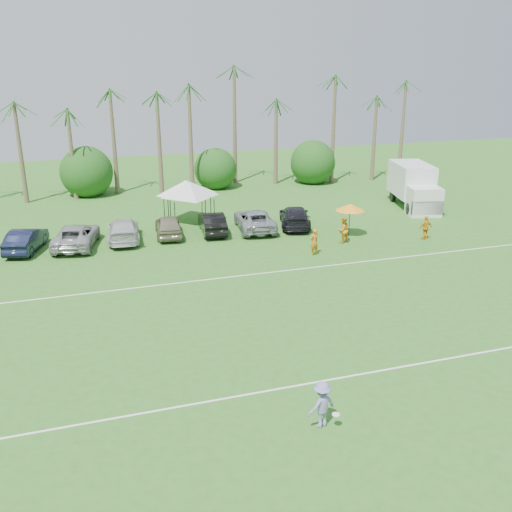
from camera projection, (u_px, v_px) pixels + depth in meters
name	position (u px, v px, depth m)	size (l,w,h in m)	color
ground	(311.00, 416.00, 20.12)	(120.00, 120.00, 0.00)	#2D671E
field_lines	(245.00, 322.00, 27.31)	(80.00, 12.10, 0.01)	white
palm_tree_2	(4.00, 94.00, 47.80)	(2.40, 2.40, 10.90)	brown
palm_tree_3	(53.00, 82.00, 48.69)	(2.40, 2.40, 11.90)	brown
palm_tree_4	(104.00, 112.00, 50.69)	(2.40, 2.40, 8.90)	brown
palm_tree_5	(149.00, 101.00, 51.57)	(2.40, 2.40, 9.90)	brown
palm_tree_6	(192.00, 90.00, 52.45)	(2.40, 2.40, 10.90)	brown
palm_tree_7	(234.00, 80.00, 53.33)	(2.40, 2.40, 11.90)	brown
palm_tree_8	(283.00, 107.00, 55.63)	(2.40, 2.40, 8.90)	brown
palm_tree_9	(330.00, 97.00, 56.79)	(2.40, 2.40, 9.90)	brown
palm_tree_10	(375.00, 88.00, 57.96)	(2.40, 2.40, 10.90)	brown
palm_tree_11	(410.00, 78.00, 58.85)	(2.40, 2.40, 11.90)	brown
bush_tree_1	(87.00, 175.00, 52.87)	(4.00, 4.00, 4.00)	brown
bush_tree_2	(212.00, 168.00, 56.35)	(4.00, 4.00, 4.00)	brown
bush_tree_3	(306.00, 162.00, 59.25)	(4.00, 4.00, 4.00)	brown
sideline_player_a	(314.00, 242.00, 36.44)	(0.63, 0.42, 1.74)	#CA6F16
sideline_player_b	(343.00, 230.00, 38.86)	(0.88, 0.69, 1.82)	orange
sideline_player_c	(426.00, 228.00, 39.64)	(0.97, 0.41, 1.66)	orange
box_truck	(414.00, 185.00, 47.95)	(4.19, 7.35, 3.57)	white
canopy_tent_left	(186.00, 180.00, 43.20)	(4.69, 4.69, 3.80)	black
canopy_tent_right	(190.00, 183.00, 42.80)	(4.55, 4.55, 3.69)	black
market_umbrella	(350.00, 207.00, 39.97)	(2.11, 2.11, 2.35)	black
frisbee_player	(322.00, 405.00, 19.31)	(1.22, 0.90, 1.69)	#7D7CB0
parked_car_1	(26.00, 240.00, 37.27)	(1.61, 4.61, 1.52)	black
parked_car_2	(76.00, 236.00, 38.14)	(2.52, 5.46, 1.52)	#A0A1A1
parked_car_3	(123.00, 230.00, 39.45)	(2.13, 5.23, 1.52)	silver
parked_car_4	(168.00, 226.00, 40.40)	(1.79, 4.46, 1.52)	gray
parked_car_5	(212.00, 223.00, 41.17)	(1.61, 4.61, 1.52)	black
parked_car_6	(255.00, 220.00, 41.89)	(2.52, 5.46, 1.52)	#90959A
parked_car_7	(295.00, 217.00, 42.76)	(2.13, 5.23, 1.52)	black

